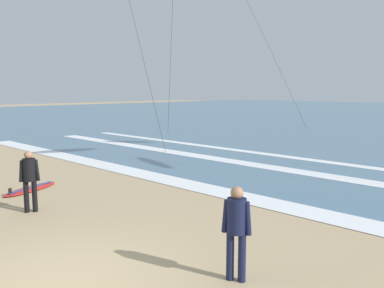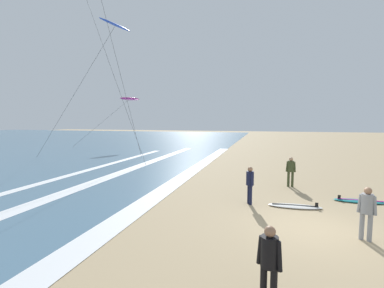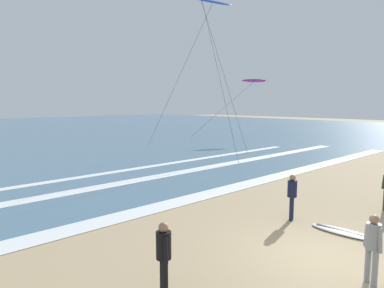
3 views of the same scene
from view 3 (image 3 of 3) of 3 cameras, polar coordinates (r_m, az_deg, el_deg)
ground_plane at (r=10.10m, az=20.64°, el=-17.18°), size 160.00×160.00×0.00m
wave_foam_shoreline at (r=15.16m, az=1.55°, el=-8.58°), size 42.78×1.05×0.01m
wave_foam_mid_break at (r=18.42m, az=-8.78°, el=-5.89°), size 42.26×0.90×0.01m
wave_foam_outer_break at (r=19.83m, az=-17.87°, el=-5.23°), size 38.39×0.61×0.01m
surfer_left_near at (r=7.51m, az=-4.70°, el=-17.39°), size 0.32×0.50×1.60m
surfer_right_near at (r=12.46m, az=16.21°, el=-7.77°), size 0.50×0.32×1.60m
surfer_background_far at (r=8.88m, az=27.70°, el=-14.26°), size 0.32×0.50×1.60m
surfboard_right_spare at (r=12.02m, az=23.90°, el=-13.17°), size 0.69×2.12×0.25m
kite_blue_high_left at (r=25.33m, az=3.41°, el=22.22°), size 3.43×10.87×11.07m
kite_magenta_distant_high at (r=39.00m, az=10.32°, el=10.22°), size 4.58×8.10×6.69m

